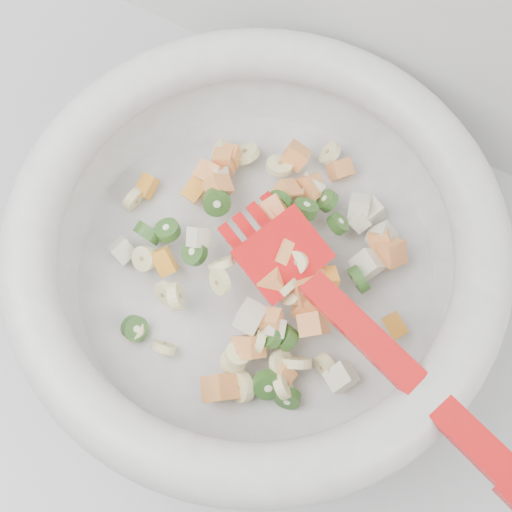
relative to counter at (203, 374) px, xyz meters
The scene contains 2 objects.
counter is the anchor object (origin of this frame).
mixing_bowl 0.52m from the counter, 33.75° to the left, with size 0.50×0.44×0.14m.
Camera 1 is at (0.18, 1.31, 1.50)m, focal length 45.00 mm.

